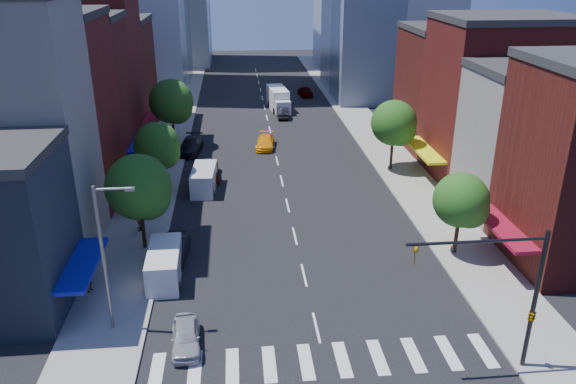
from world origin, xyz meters
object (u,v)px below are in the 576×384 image
object	(u,v)px
parked_car_rear	(191,146)
pedestrian_far	(137,220)
traffic_car_oncoming	(283,113)
parked_car_third	(205,172)
cargo_van_far	(204,180)
box_truck	(278,100)
cargo_van_near	(164,266)
pedestrian_near	(89,279)
parked_car_front	(186,336)
taxi	(265,142)
traffic_car_far	(305,91)
parked_car_second	(175,249)

from	to	relation	value
parked_car_rear	pedestrian_far	world-z (taller)	pedestrian_far
traffic_car_oncoming	parked_car_third	bearing A→B (deg)	69.42
pedestrian_far	cargo_van_far	bearing A→B (deg)	134.65
traffic_car_oncoming	box_truck	size ratio (longest dim) A/B	0.54
cargo_van_near	pedestrian_near	bearing A→B (deg)	-167.67
parked_car_third	box_truck	xyz separation A→B (m)	(9.45, 27.04, 0.68)
parked_car_front	cargo_van_far	bearing A→B (deg)	85.60
cargo_van_near	taxi	xyz separation A→B (m)	(8.50, 28.32, -0.41)
parked_car_third	taxi	size ratio (longest dim) A/B	1.14
parked_car_front	cargo_van_far	distance (m)	23.21
taxi	traffic_car_far	size ratio (longest dim) A/B	1.08
cargo_van_far	taxi	distance (m)	14.07
parked_car_rear	cargo_van_near	xyz separation A→B (m)	(0.00, -27.45, 0.30)
traffic_car_far	pedestrian_far	bearing A→B (deg)	61.70
parked_car_rear	pedestrian_near	xyz separation A→B (m)	(-4.75, -28.61, 0.20)
cargo_van_near	pedestrian_near	distance (m)	4.89
box_truck	parked_car_third	bearing A→B (deg)	-115.57
box_truck	traffic_car_far	bearing A→B (deg)	53.26
traffic_car_far	parked_car_second	bearing A→B (deg)	66.84
parked_car_second	pedestrian_far	bearing A→B (deg)	129.42
parked_car_rear	cargo_van_far	world-z (taller)	cargo_van_far
parked_car_second	taxi	xyz separation A→B (m)	(8.09, 25.42, -0.09)
parked_car_third	pedestrian_near	bearing A→B (deg)	-110.89
parked_car_rear	pedestrian_near	distance (m)	29.00
taxi	parked_car_second	bearing A→B (deg)	-100.07
parked_car_rear	traffic_car_far	xyz separation A→B (m)	(16.41, 27.00, -0.05)
parked_car_rear	cargo_van_far	xyz separation A→B (m)	(1.99, -11.59, 0.28)
traffic_car_far	pedestrian_near	distance (m)	59.50
traffic_car_far	box_truck	distance (m)	9.82
parked_car_rear	traffic_car_far	distance (m)	31.60
parked_car_second	cargo_van_near	distance (m)	2.95
traffic_car_oncoming	box_truck	world-z (taller)	box_truck
parked_car_third	pedestrian_far	bearing A→B (deg)	-115.61
pedestrian_near	pedestrian_far	world-z (taller)	pedestrian_far
cargo_van_near	traffic_car_far	xyz separation A→B (m)	(16.41, 54.45, -0.34)
cargo_van_near	traffic_car_far	size ratio (longest dim) A/B	1.18
taxi	pedestrian_far	distance (m)	23.71
pedestrian_far	taxi	bearing A→B (deg)	136.38
cargo_van_near	pedestrian_far	size ratio (longest dim) A/B	2.97
cargo_van_far	traffic_car_far	size ratio (longest dim) A/B	1.18
parked_car_third	cargo_van_far	xyz separation A→B (m)	(-0.01, -3.11, 0.32)
cargo_van_far	box_truck	xyz separation A→B (m)	(9.46, 30.15, 0.36)
cargo_van_far	pedestrian_far	xyz separation A→B (m)	(-4.90, -8.32, -0.05)
parked_car_third	cargo_van_near	xyz separation A→B (m)	(-2.00, -18.97, 0.34)
taxi	parked_car_rear	bearing A→B (deg)	-166.54
parked_car_third	traffic_car_oncoming	size ratio (longest dim) A/B	1.31
traffic_car_far	pedestrian_far	world-z (taller)	pedestrian_far
parked_car_third	box_truck	distance (m)	28.65
cargo_van_near	pedestrian_near	size ratio (longest dim) A/B	3.07
parked_car_third	traffic_car_far	bearing A→B (deg)	65.53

